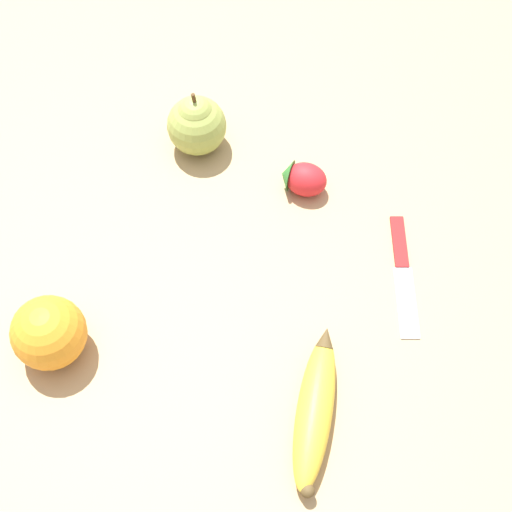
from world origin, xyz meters
The scene contains 6 objects.
ground_plane centered at (0.00, 0.00, 0.00)m, with size 3.00×3.00×0.00m, color tan.
banana centered at (0.18, 0.02, 0.02)m, with size 0.18×0.09×0.04m.
orange centered at (0.06, -0.24, 0.04)m, with size 0.08×0.08×0.08m.
pear centered at (-0.21, -0.05, 0.04)m, with size 0.08×0.08×0.10m.
strawberry centered at (-0.11, 0.07, 0.02)m, with size 0.06×0.07×0.04m.
paring_knife centered at (0.03, 0.17, 0.00)m, with size 0.17×0.05×0.01m.
Camera 1 is at (0.41, -0.08, 0.74)m, focal length 50.00 mm.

